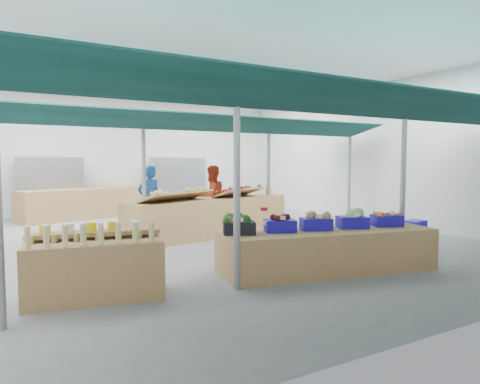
{
  "coord_description": "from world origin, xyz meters",
  "views": [
    {
      "loc": [
        -3.98,
        -9.35,
        1.86
      ],
      "look_at": [
        0.41,
        -1.6,
        1.23
      ],
      "focal_mm": 32.0,
      "sensor_mm": 36.0,
      "label": 1
    }
  ],
  "objects_px": {
    "vendor_right": "(212,197)",
    "crate_stack": "(414,234)",
    "veg_counter": "(326,250)",
    "fruit_counter": "(209,217)",
    "vendor_left": "(149,200)",
    "bottle_shelf": "(95,266)"
  },
  "relations": [
    {
      "from": "bottle_shelf",
      "to": "vendor_left",
      "type": "bearing_deg",
      "value": 75.6
    },
    {
      "from": "vendor_right",
      "to": "crate_stack",
      "type": "bearing_deg",
      "value": 107.44
    },
    {
      "from": "fruit_counter",
      "to": "vendor_left",
      "type": "bearing_deg",
      "value": 125.24
    },
    {
      "from": "bottle_shelf",
      "to": "fruit_counter",
      "type": "height_order",
      "value": "bottle_shelf"
    },
    {
      "from": "veg_counter",
      "to": "crate_stack",
      "type": "bearing_deg",
      "value": 22.01
    },
    {
      "from": "veg_counter",
      "to": "crate_stack",
      "type": "height_order",
      "value": "veg_counter"
    },
    {
      "from": "veg_counter",
      "to": "fruit_counter",
      "type": "height_order",
      "value": "fruit_counter"
    },
    {
      "from": "crate_stack",
      "to": "vendor_right",
      "type": "xyz_separation_m",
      "value": [
        -2.64,
        4.63,
        0.59
      ]
    },
    {
      "from": "fruit_counter",
      "to": "crate_stack",
      "type": "bearing_deg",
      "value": -59.69
    },
    {
      "from": "vendor_left",
      "to": "vendor_right",
      "type": "height_order",
      "value": "same"
    },
    {
      "from": "bottle_shelf",
      "to": "vendor_right",
      "type": "distance_m",
      "value": 6.29
    },
    {
      "from": "bottle_shelf",
      "to": "fruit_counter",
      "type": "xyz_separation_m",
      "value": [
        3.47,
        3.68,
        0.04
      ]
    },
    {
      "from": "bottle_shelf",
      "to": "crate_stack",
      "type": "relative_size",
      "value": 3.19
    },
    {
      "from": "crate_stack",
      "to": "veg_counter",
      "type": "bearing_deg",
      "value": -169.48
    },
    {
      "from": "vendor_left",
      "to": "vendor_right",
      "type": "distance_m",
      "value": 1.8
    },
    {
      "from": "crate_stack",
      "to": "vendor_left",
      "type": "xyz_separation_m",
      "value": [
        -4.44,
        4.63,
        0.59
      ]
    },
    {
      "from": "vendor_left",
      "to": "vendor_right",
      "type": "bearing_deg",
      "value": 167.75
    },
    {
      "from": "bottle_shelf",
      "to": "veg_counter",
      "type": "xyz_separation_m",
      "value": [
        3.75,
        -0.4,
        -0.08
      ]
    },
    {
      "from": "bottle_shelf",
      "to": "veg_counter",
      "type": "bearing_deg",
      "value": 4.96
    },
    {
      "from": "bottle_shelf",
      "to": "veg_counter",
      "type": "relative_size",
      "value": 0.52
    },
    {
      "from": "fruit_counter",
      "to": "crate_stack",
      "type": "relative_size",
      "value": 7.42
    },
    {
      "from": "fruit_counter",
      "to": "vendor_left",
      "type": "relative_size",
      "value": 2.5
    }
  ]
}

